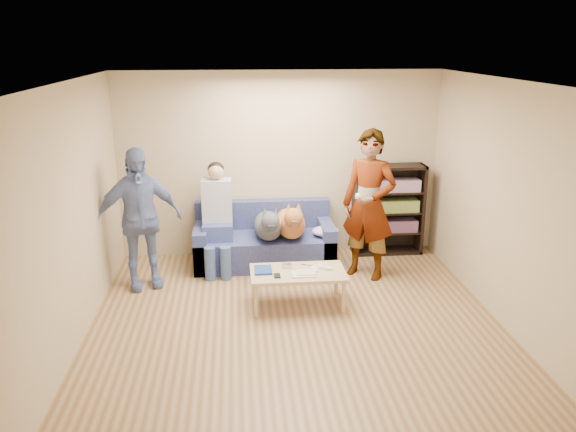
{
  "coord_description": "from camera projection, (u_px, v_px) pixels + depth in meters",
  "views": [
    {
      "loc": [
        -0.6,
        -5.23,
        2.98
      ],
      "look_at": [
        0.0,
        1.2,
        0.95
      ],
      "focal_mm": 35.0,
      "sensor_mm": 36.0,
      "label": 1
    }
  ],
  "objects": [
    {
      "name": "person_seated",
      "position": [
        217.0,
        213.0,
        7.48
      ],
      "size": [
        0.4,
        0.73,
        1.47
      ],
      "color": "#3D4787",
      "rests_on": "sofa"
    },
    {
      "name": "person_standing_right",
      "position": [
        369.0,
        205.0,
        7.15
      ],
      "size": [
        0.84,
        0.79,
        1.94
      ],
      "primitive_type": "imported",
      "rotation": [
        0.0,
        0.0,
        -0.63
      ],
      "color": "gray",
      "rests_on": "ground"
    },
    {
      "name": "wall_back",
      "position": [
        279.0,
        165.0,
        7.9
      ],
      "size": [
        4.5,
        0.0,
        4.5
      ],
      "primitive_type": "plane",
      "rotation": [
        1.57,
        0.0,
        0.0
      ],
      "color": "tan",
      "rests_on": "ground"
    },
    {
      "name": "wallet",
      "position": [
        277.0,
        276.0,
        6.36
      ],
      "size": [
        0.07,
        0.12,
        0.02
      ],
      "primitive_type": "cube",
      "color": "black",
      "rests_on": "coffee_table"
    },
    {
      "name": "controller_a",
      "position": [
        321.0,
        266.0,
        6.61
      ],
      "size": [
        0.04,
        0.13,
        0.03
      ],
      "primitive_type": "cube",
      "color": "silver",
      "rests_on": "coffee_table"
    },
    {
      "name": "wall_front",
      "position": [
        349.0,
        353.0,
        3.15
      ],
      "size": [
        4.5,
        0.0,
        4.5
      ],
      "primitive_type": "plane",
      "rotation": [
        -1.57,
        0.0,
        0.0
      ],
      "color": "tan",
      "rests_on": "ground"
    },
    {
      "name": "bookshelf",
      "position": [
        388.0,
        207.0,
        8.06
      ],
      "size": [
        1.0,
        0.34,
        1.3
      ],
      "color": "black",
      "rests_on": "ground"
    },
    {
      "name": "headphone_cup_b",
      "position": [
        314.0,
        268.0,
        6.57
      ],
      "size": [
        0.07,
        0.07,
        0.02
      ],
      "primitive_type": "cylinder",
      "color": "white",
      "rests_on": "coffee_table"
    },
    {
      "name": "camera_silver",
      "position": [
        287.0,
        266.0,
        6.59
      ],
      "size": [
        0.11,
        0.06,
        0.05
      ],
      "primitive_type": "cube",
      "color": "#A8A8AC",
      "rests_on": "coffee_table"
    },
    {
      "name": "pen_orange",
      "position": [
        298.0,
        277.0,
        6.34
      ],
      "size": [
        0.13,
        0.06,
        0.01
      ],
      "primitive_type": "cylinder",
      "rotation": [
        0.0,
        1.57,
        0.35
      ],
      "color": "#DE581F",
      "rests_on": "coffee_table"
    },
    {
      "name": "controller_b",
      "position": [
        328.0,
        268.0,
        6.54
      ],
      "size": [
        0.09,
        0.06,
        0.03
      ],
      "primitive_type": "cube",
      "color": "silver",
      "rests_on": "coffee_table"
    },
    {
      "name": "sofa",
      "position": [
        264.0,
        243.0,
        7.8
      ],
      "size": [
        1.9,
        0.85,
        0.82
      ],
      "color": "#515B93",
      "rests_on": "ground"
    },
    {
      "name": "pen_black",
      "position": [
        306.0,
        265.0,
        6.68
      ],
      "size": [
        0.13,
        0.08,
        0.01
      ],
      "primitive_type": "cylinder",
      "rotation": [
        0.0,
        1.57,
        -0.52
      ],
      "color": "black",
      "rests_on": "coffee_table"
    },
    {
      "name": "headphone_cup_a",
      "position": [
        315.0,
        271.0,
        6.49
      ],
      "size": [
        0.07,
        0.07,
        0.02
      ],
      "primitive_type": "cylinder",
      "color": "silver",
      "rests_on": "coffee_table"
    },
    {
      "name": "magazine",
      "position": [
        306.0,
        272.0,
        6.42
      ],
      "size": [
        0.22,
        0.17,
        0.01
      ],
      "primitive_type": "cube",
      "color": "beige",
      "rests_on": "coffee_table"
    },
    {
      "name": "dog_tan",
      "position": [
        291.0,
        223.0,
        7.53
      ],
      "size": [
        0.41,
        1.16,
        0.59
      ],
      "color": "#B97638",
      "rests_on": "sofa"
    },
    {
      "name": "ceiling",
      "position": [
        300.0,
        83.0,
        5.14
      ],
      "size": [
        5.0,
        5.0,
        0.0
      ],
      "primitive_type": "plane",
      "rotation": [
        3.14,
        0.0,
        0.0
      ],
      "color": "white",
      "rests_on": "ground"
    },
    {
      "name": "wall_right",
      "position": [
        518.0,
        212.0,
        5.73
      ],
      "size": [
        0.0,
        5.0,
        5.0
      ],
      "primitive_type": "plane",
      "rotation": [
        1.57,
        0.0,
        -1.57
      ],
      "color": "tan",
      "rests_on": "ground"
    },
    {
      "name": "held_controller",
      "position": [
        357.0,
        196.0,
        6.89
      ],
      "size": [
        0.08,
        0.14,
        0.03
      ],
      "primitive_type": "cube",
      "rotation": [
        0.0,
        0.0,
        -0.28
      ],
      "color": "silver",
      "rests_on": "person_standing_right"
    },
    {
      "name": "ground",
      "position": [
        299.0,
        336.0,
        5.92
      ],
      "size": [
        5.0,
        5.0,
        0.0
      ],
      "primitive_type": "plane",
      "color": "brown",
      "rests_on": "ground"
    },
    {
      "name": "person_standing_left",
      "position": [
        139.0,
        219.0,
        6.87
      ],
      "size": [
        1.13,
        0.74,
        1.78
      ],
      "primitive_type": "imported",
      "rotation": [
        0.0,
        0.0,
        0.32
      ],
      "color": "#7C96C7",
      "rests_on": "ground"
    },
    {
      "name": "coffee_table",
      "position": [
        298.0,
        275.0,
        6.51
      ],
      "size": [
        1.1,
        0.6,
        0.42
      ],
      "color": "tan",
      "rests_on": "ground"
    },
    {
      "name": "blanket",
      "position": [
        325.0,
        231.0,
        7.64
      ],
      "size": [
        0.37,
        0.31,
        0.13
      ],
      "primitive_type": "ellipsoid",
      "color": "silver",
      "rests_on": "sofa"
    },
    {
      "name": "notebook_blue",
      "position": [
        263.0,
        270.0,
        6.5
      ],
      "size": [
        0.2,
        0.26,
        0.03
      ],
      "primitive_type": "cube",
      "color": "navy",
      "rests_on": "coffee_table"
    },
    {
      "name": "dog_gray",
      "position": [
        269.0,
        225.0,
        7.47
      ],
      "size": [
        0.38,
        1.24,
        0.56
      ],
      "color": "#45464E",
      "rests_on": "sofa"
    },
    {
      "name": "wall_left",
      "position": [
        64.0,
        225.0,
        5.33
      ],
      "size": [
        0.0,
        5.0,
        5.0
      ],
      "primitive_type": "plane",
      "rotation": [
        1.57,
        0.0,
        1.57
      ],
      "color": "tan",
      "rests_on": "ground"
    },
    {
      "name": "papers",
      "position": [
        303.0,
        274.0,
        6.4
      ],
      "size": [
        0.26,
        0.2,
        0.02
      ],
      "primitive_type": "cube",
      "color": "silver",
      "rests_on": "coffee_table"
    }
  ]
}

